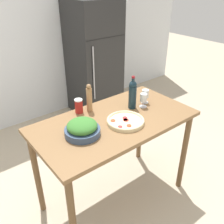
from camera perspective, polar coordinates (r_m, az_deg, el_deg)
The scene contains 11 objects.
ground_plane at distance 2.81m, azimuth 0.51°, elevation -18.66°, with size 14.00×14.00×0.00m, color #BCAD93.
wall_back at distance 3.85m, azimuth -20.42°, elevation 15.74°, with size 6.40×0.08×2.60m.
refrigerator at distance 4.05m, azimuth -4.13°, elevation 11.95°, with size 0.71×0.69×1.78m.
prep_counter at distance 2.27m, azimuth 0.61°, elevation -4.45°, with size 1.45×0.77×0.95m.
wine_bottle at distance 2.34m, azimuth 4.73°, elevation 4.18°, with size 0.07×0.07×0.32m.
wine_glass_near at distance 2.39m, azimuth 7.21°, elevation 3.10°, with size 0.07×0.07×0.14m.
wine_glass_far at distance 2.47m, azimuth 7.62°, elevation 4.04°, with size 0.07×0.07×0.14m.
pepper_mill at distance 2.29m, azimuth -5.22°, elevation 3.15°, with size 0.05×0.05×0.27m.
salad_bowl at distance 1.98m, azimuth -6.81°, elevation -3.75°, with size 0.29×0.29×0.13m.
homemade_pizza at distance 2.15m, azimuth 3.10°, elevation -2.05°, with size 0.33×0.33×0.04m.
salt_canister at distance 2.30m, azimuth -7.59°, elevation 1.38°, with size 0.07×0.07×0.13m.
Camera 1 is at (-1.19, -1.46, 2.09)m, focal length 40.00 mm.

